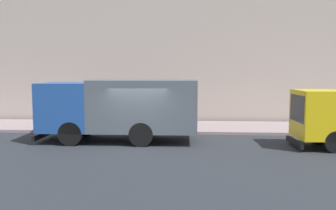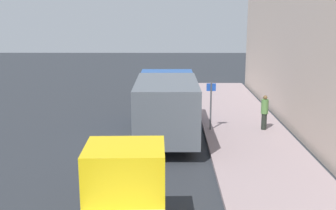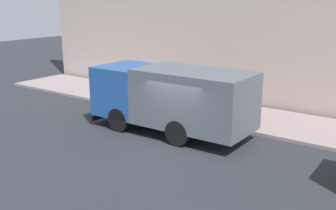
# 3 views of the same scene
# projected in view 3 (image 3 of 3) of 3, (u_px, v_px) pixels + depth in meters

# --- Properties ---
(ground) EXTENTS (80.00, 80.00, 0.00)m
(ground) POSITION_uv_depth(u_px,v_px,m) (174.00, 146.00, 16.05)
(ground) COLOR #282B31
(sidewalk) EXTENTS (3.98, 30.00, 0.14)m
(sidewalk) POSITION_uv_depth(u_px,v_px,m) (232.00, 115.00, 19.95)
(sidewalk) COLOR gray
(sidewalk) RESTS_ON ground
(large_utility_truck) EXTENTS (2.64, 7.18, 2.82)m
(large_utility_truck) POSITION_uv_depth(u_px,v_px,m) (171.00, 96.00, 17.16)
(large_utility_truck) COLOR #224D9A
(large_utility_truck) RESTS_ON ground
(pedestrian_walking) EXTENTS (0.37, 0.37, 1.67)m
(pedestrian_walking) POSITION_uv_depth(u_px,v_px,m) (208.00, 88.00, 21.48)
(pedestrian_walking) COLOR #222821
(pedestrian_walking) RESTS_ON sidewalk
(street_sign_post) EXTENTS (0.44, 0.08, 2.31)m
(street_sign_post) POSITION_uv_depth(u_px,v_px,m) (182.00, 87.00, 19.31)
(street_sign_post) COLOR #4C5156
(street_sign_post) RESTS_ON sidewalk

